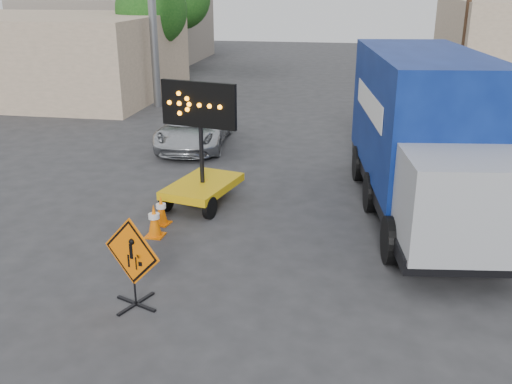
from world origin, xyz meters
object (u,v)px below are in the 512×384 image
(construction_sign, at_px, (132,260))
(pickup_truck, at_px, (195,127))
(arrow_board, at_px, (202,178))
(box_truck, at_px, (425,145))

(construction_sign, xyz_separation_m, pickup_truck, (-1.89, 10.63, -0.24))
(construction_sign, distance_m, arrow_board, 5.09)
(construction_sign, xyz_separation_m, box_truck, (5.45, 5.50, 0.88))
(construction_sign, xyz_separation_m, arrow_board, (-0.11, 5.08, -0.19))
(arrow_board, bearing_deg, pickup_truck, 121.17)
(arrow_board, xyz_separation_m, pickup_truck, (-1.78, 5.55, -0.05))
(construction_sign, bearing_deg, box_truck, 67.93)
(arrow_board, relative_size, pickup_truck, 0.68)
(arrow_board, bearing_deg, box_truck, 17.67)
(pickup_truck, bearing_deg, box_truck, -40.04)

